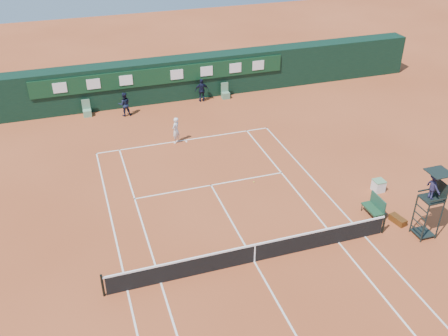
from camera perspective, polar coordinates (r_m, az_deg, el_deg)
The scene contains 14 objects.
ground at distance 21.98m, azimuth 3.47°, elevation -10.63°, with size 90.00×90.00×0.00m, color #B2502A.
court_lines at distance 21.98m, azimuth 3.48°, elevation -10.62°, with size 11.05×23.85×0.01m.
tennis_net at distance 21.65m, azimuth 3.52°, elevation -9.62°, with size 12.90×0.10×1.10m.
back_wall at distance 36.90m, azimuth -7.22°, elevation 9.96°, with size 40.00×1.65×3.00m.
linesman_chair_left at distance 35.64m, azimuth -15.38°, elevation 6.23°, with size 0.55×0.50×1.15m.
linesman_chair_right at distance 37.26m, azimuth 0.16°, elevation 8.45°, with size 0.55×0.50×1.15m.
umpire_chair at distance 23.75m, azimuth 22.80°, elevation -2.42°, with size 0.96×0.95×3.42m.
player_bench at distance 25.26m, azimuth 16.87°, elevation -4.16°, with size 0.56×1.20×1.10m.
tennis_bag at distance 25.40m, azimuth 19.25°, elevation -5.62°, with size 0.37×0.85×0.32m, color black.
cooler at distance 27.40m, azimuth 17.24°, elevation -1.93°, with size 0.57×0.57×0.65m.
tennis_ball at distance 27.06m, azimuth 3.43°, elevation -1.59°, with size 0.07×0.07×0.07m, color yellow.
player at distance 30.80m, azimuth -5.53°, elevation 4.32°, with size 0.61×0.40×1.68m, color silver.
ball_kid_left at distance 34.91m, azimuth -11.30°, elevation 7.17°, with size 0.82×0.64×1.68m, color black.
ball_kid_right at distance 36.54m, azimuth -2.55°, elevation 8.87°, with size 1.00×0.42×1.71m, color black.
Camera 1 is at (-6.39, -15.18, 14.56)m, focal length 40.00 mm.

